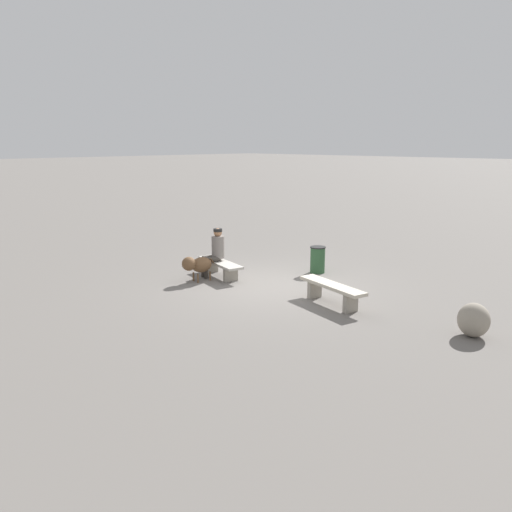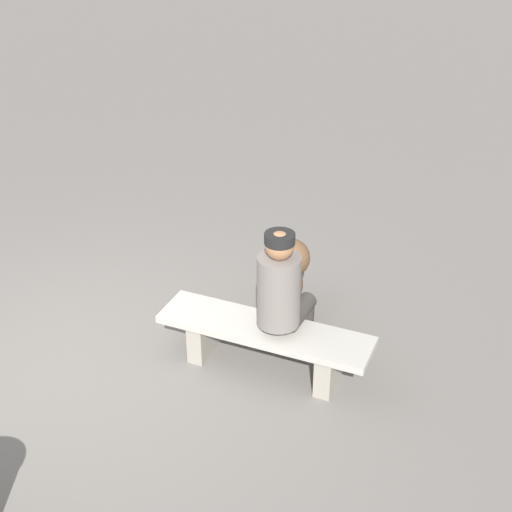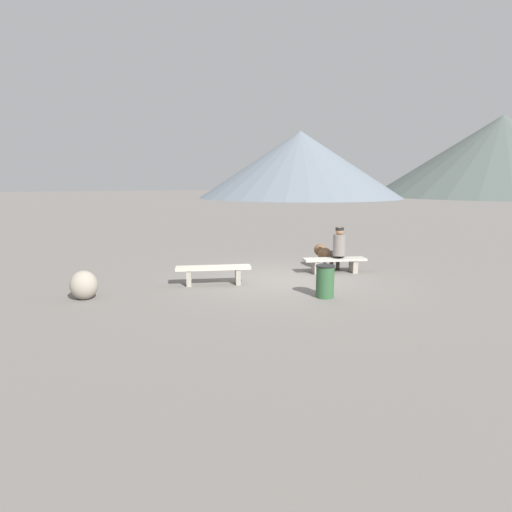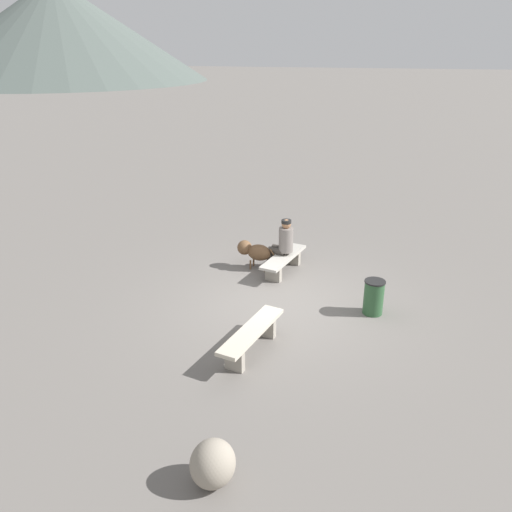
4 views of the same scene
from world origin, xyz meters
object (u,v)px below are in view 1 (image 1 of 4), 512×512
Objects in this scene: dog at (197,265)px; boulder at (474,320)px; bench_right at (220,266)px; bench_left at (332,289)px; seated_person at (216,249)px; trash_bin at (318,260)px.

dog reaches higher than boulder.
bench_right is at bearing -177.53° from dog.
seated_person is (3.72, 0.13, 0.40)m from bench_left.
dog is 3.35m from trash_bin.
bench_right is 1.93× the size of dog.
bench_right is 6.62m from boulder.
trash_bin is at bearing -20.09° from boulder.
trash_bin is at bearing -111.43° from seated_person.
bench_left is 2.60× the size of trash_bin.
bench_left is 3.74m from dog.
seated_person reaches higher than boulder.
seated_person is 0.76m from dog.
bench_left is 1.46× the size of seated_person.
boulder is (-5.01, 1.83, -0.05)m from trash_bin.
boulder is at bearing 159.91° from trash_bin.
bench_left reaches higher than bench_right.
trash_bin is (-1.74, -2.21, -0.38)m from seated_person.
dog is at bearing 112.53° from seated_person.
bench_left is 2.87m from trash_bin.
bench_left is 3.59m from bench_right.
seated_person is at bearing 16.11° from bench_left.
bench_left is 2.96× the size of boulder.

